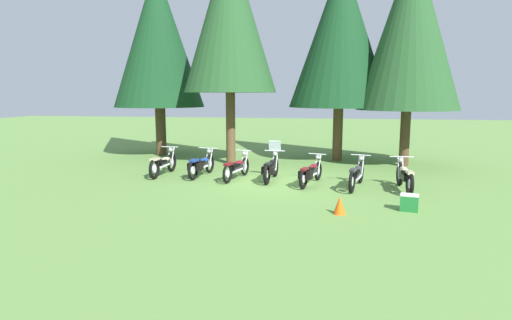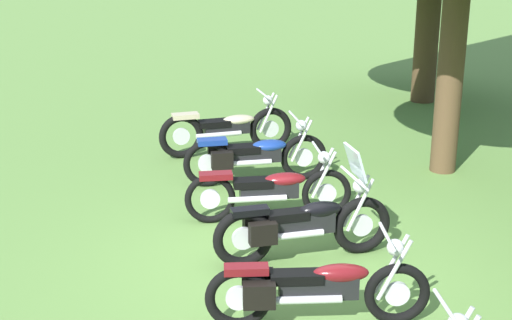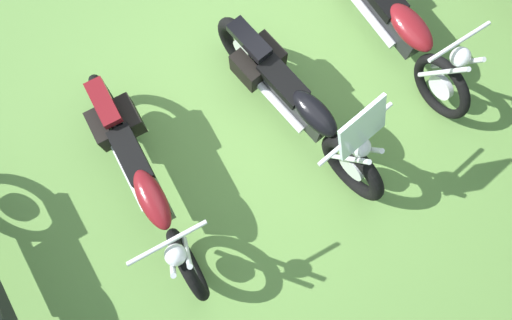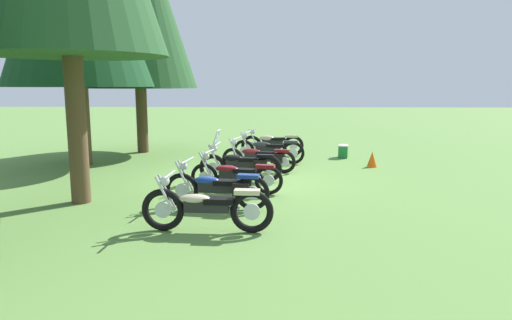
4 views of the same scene
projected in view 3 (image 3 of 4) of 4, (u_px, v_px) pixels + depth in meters
ground_plane at (274, 113)px, 4.73m from camera, size 80.00×80.00×0.00m
motorcycle_2 at (393, 19)px, 4.51m from camera, size 0.72×2.24×0.99m
motorcycle_3 at (295, 102)px, 4.27m from camera, size 0.76×2.21×1.37m
motorcycle_4 at (142, 176)px, 4.13m from camera, size 0.90×2.21×0.99m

